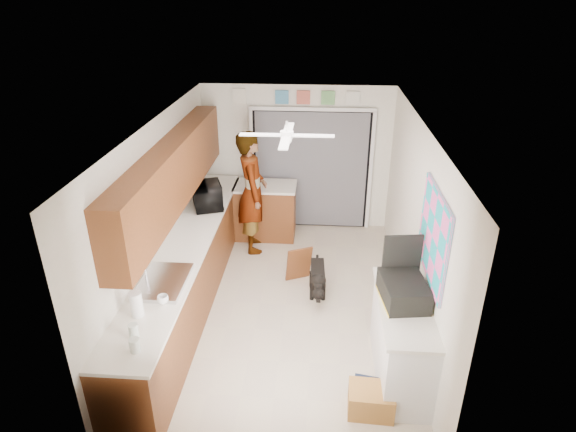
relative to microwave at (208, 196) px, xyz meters
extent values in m
plane|color=#C0B09B|center=(1.25, -1.10, -1.11)|extent=(5.00, 5.00, 0.00)
plane|color=white|center=(1.25, -1.10, 1.39)|extent=(5.00, 5.00, 0.00)
plane|color=white|center=(1.25, 1.40, 0.14)|extent=(3.20, 0.00, 3.20)
plane|color=white|center=(1.25, -3.60, 0.14)|extent=(3.20, 0.00, 3.20)
plane|color=white|center=(-0.35, -1.10, 0.14)|extent=(0.00, 5.00, 5.00)
plane|color=white|center=(2.85, -1.10, 0.14)|extent=(0.00, 5.00, 5.00)
cube|color=brown|center=(-0.05, -1.10, -0.66)|extent=(0.60, 4.80, 0.90)
cube|color=white|center=(-0.04, -1.10, -0.19)|extent=(0.62, 4.80, 0.04)
cube|color=brown|center=(-0.19, -0.90, 0.69)|extent=(0.32, 4.00, 0.80)
cube|color=silver|center=(-0.04, -2.10, -0.15)|extent=(0.50, 0.76, 0.06)
cylinder|color=silver|center=(-0.23, -2.10, -0.06)|extent=(0.03, 0.03, 0.22)
cube|color=brown|center=(0.75, 0.90, -0.66)|extent=(1.00, 0.60, 0.90)
cube|color=white|center=(0.75, 0.90, -0.19)|extent=(1.04, 0.64, 0.04)
cube|color=black|center=(1.50, 1.37, -0.06)|extent=(2.00, 0.06, 2.10)
cube|color=slate|center=(1.50, 1.33, -0.06)|extent=(1.90, 0.03, 2.05)
cube|color=white|center=(0.48, 1.34, -0.06)|extent=(0.06, 0.04, 2.10)
cube|color=white|center=(2.52, 1.34, -0.06)|extent=(0.06, 0.04, 2.10)
cube|color=white|center=(1.50, 1.34, 1.01)|extent=(2.10, 0.04, 0.06)
cube|color=teal|center=(1.00, 1.37, 1.19)|extent=(0.22, 0.02, 0.22)
cube|color=#C35A49|center=(1.35, 1.37, 1.19)|extent=(0.22, 0.02, 0.22)
cube|color=#60A15C|center=(1.75, 1.37, 1.19)|extent=(0.22, 0.02, 0.22)
cube|color=silver|center=(2.15, 1.37, 1.19)|extent=(0.22, 0.02, 0.22)
cube|color=silver|center=(0.30, 1.37, 1.19)|extent=(0.22, 0.02, 0.26)
cube|color=white|center=(2.60, -2.30, -0.66)|extent=(0.50, 1.40, 0.90)
cube|color=white|center=(2.59, -2.30, -0.19)|extent=(0.54, 1.44, 0.04)
cube|color=#FF5DB6|center=(2.83, -2.10, 0.54)|extent=(0.03, 1.15, 0.95)
cube|color=white|center=(1.25, -0.90, 1.21)|extent=(1.14, 1.14, 0.24)
imported|color=black|center=(0.00, 0.00, 0.00)|extent=(0.59, 0.71, 0.33)
imported|color=white|center=(0.07, -2.46, -0.12)|extent=(0.12, 0.12, 0.09)
cylinder|color=silver|center=(0.05, -3.20, -0.10)|extent=(0.12, 0.12, 0.13)
cylinder|color=silver|center=(-0.04, -3.00, -0.10)|extent=(0.11, 0.11, 0.14)
cylinder|color=white|center=(-0.12, -2.68, -0.03)|extent=(0.16, 0.16, 0.27)
cube|color=black|center=(2.57, -2.24, -0.04)|extent=(0.51, 0.64, 0.25)
cube|color=yellow|center=(2.57, -2.24, -0.15)|extent=(0.52, 0.64, 0.02)
cube|color=black|center=(2.57, -1.95, 0.21)|extent=(0.42, 0.09, 0.50)
cube|color=#A57634|center=(2.25, -2.86, -0.96)|extent=(0.47, 0.36, 0.29)
cube|color=#152036|center=(2.25, -2.72, -1.00)|extent=(0.38, 0.34, 0.21)
cube|color=brown|center=(1.40, -0.49, -0.83)|extent=(0.40, 0.29, 0.55)
imported|color=white|center=(0.60, 0.45, -0.11)|extent=(0.61, 0.80, 1.99)
cube|color=black|center=(1.67, -0.79, -0.86)|extent=(0.30, 0.64, 0.50)
camera|label=1|loc=(1.67, -6.49, 2.83)|focal=30.00mm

